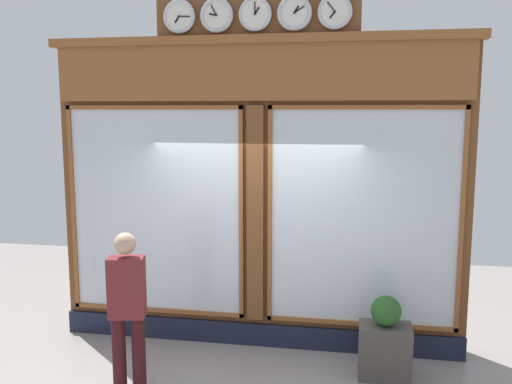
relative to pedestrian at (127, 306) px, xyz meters
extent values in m
cube|color=brown|center=(-1.07, -1.55, 0.89)|extent=(4.96, 0.30, 3.64)
cube|color=#191E33|center=(-1.07, -1.38, -0.79)|extent=(4.96, 0.08, 0.28)
cube|color=brown|center=(-1.07, -1.36, 2.39)|extent=(4.86, 0.08, 0.64)
cube|color=brown|center=(-1.07, -1.38, 2.76)|extent=(5.06, 0.20, 0.10)
cube|color=silver|center=(-2.33, -1.39, 0.72)|extent=(2.13, 0.02, 2.50)
cube|color=brown|center=(-2.33, -1.37, 1.99)|extent=(2.23, 0.04, 0.05)
cube|color=brown|center=(-2.33, -1.37, -0.56)|extent=(2.23, 0.04, 0.05)
cube|color=brown|center=(-3.43, -1.37, 0.72)|extent=(0.05, 0.04, 2.60)
cube|color=brown|center=(-1.24, -1.37, 0.72)|extent=(0.05, 0.04, 2.60)
cube|color=silver|center=(0.20, -1.39, 0.72)|extent=(2.13, 0.02, 2.50)
cube|color=brown|center=(0.20, -1.37, 1.99)|extent=(2.23, 0.04, 0.05)
cube|color=brown|center=(0.20, -1.37, -0.56)|extent=(2.23, 0.04, 0.05)
cube|color=brown|center=(1.29, -1.37, 0.72)|extent=(0.05, 0.04, 2.60)
cube|color=brown|center=(-0.89, -1.37, 0.72)|extent=(0.05, 0.04, 2.60)
cube|color=brown|center=(-1.07, -1.37, 0.72)|extent=(0.20, 0.10, 2.60)
cube|color=brown|center=(-1.07, -1.42, 3.03)|extent=(2.38, 0.06, 0.58)
cylinder|color=white|center=(-1.96, -1.34, 3.03)|extent=(0.32, 0.02, 0.32)
torus|color=silver|center=(-1.96, -1.34, 3.03)|extent=(0.39, 0.04, 0.39)
cube|color=black|center=(-1.94, -1.33, 3.00)|extent=(0.07, 0.01, 0.08)
cube|color=black|center=(-1.92, -1.33, 3.09)|extent=(0.09, 0.01, 0.11)
sphere|color=black|center=(-1.96, -1.32, 3.03)|extent=(0.02, 0.02, 0.02)
cylinder|color=white|center=(-1.52, -1.34, 3.03)|extent=(0.32, 0.02, 0.32)
torus|color=silver|center=(-1.52, -1.34, 3.03)|extent=(0.40, 0.05, 0.40)
cube|color=black|center=(-1.54, -1.33, 3.07)|extent=(0.06, 0.01, 0.08)
cube|color=black|center=(-1.57, -1.33, 3.07)|extent=(0.12, 0.01, 0.08)
sphere|color=black|center=(-1.52, -1.32, 3.03)|extent=(0.02, 0.02, 0.02)
cylinder|color=white|center=(-1.07, -1.34, 3.03)|extent=(0.32, 0.02, 0.32)
torus|color=silver|center=(-1.07, -1.34, 3.03)|extent=(0.38, 0.04, 0.38)
cube|color=black|center=(-1.09, -1.33, 3.07)|extent=(0.06, 0.01, 0.08)
cube|color=black|center=(-1.07, -1.33, 3.10)|extent=(0.01, 0.01, 0.13)
sphere|color=black|center=(-1.07, -1.32, 3.03)|extent=(0.02, 0.02, 0.02)
cylinder|color=white|center=(-0.62, -1.34, 3.03)|extent=(0.32, 0.02, 0.32)
torus|color=silver|center=(-0.62, -1.34, 3.03)|extent=(0.39, 0.05, 0.39)
cube|color=black|center=(-0.58, -1.33, 3.04)|extent=(0.09, 0.01, 0.04)
cube|color=black|center=(-0.59, -1.33, 3.09)|extent=(0.07, 0.01, 0.12)
sphere|color=black|center=(-0.62, -1.32, 3.03)|extent=(0.02, 0.02, 0.02)
cylinder|color=white|center=(-0.17, -1.34, 3.03)|extent=(0.32, 0.02, 0.32)
torus|color=silver|center=(-0.17, -1.34, 3.03)|extent=(0.39, 0.04, 0.39)
cube|color=black|center=(-0.15, -1.33, 3.00)|extent=(0.06, 0.01, 0.08)
cube|color=black|center=(-0.24, -1.33, 3.03)|extent=(0.13, 0.01, 0.02)
sphere|color=black|center=(-0.17, -1.32, 3.03)|extent=(0.02, 0.02, 0.02)
cylinder|color=#3A1316|center=(0.10, 0.02, -0.52)|extent=(0.14, 0.14, 0.82)
cylinder|color=#3A1316|center=(-0.10, -0.02, -0.52)|extent=(0.14, 0.14, 0.82)
cube|color=maroon|center=(0.00, 0.00, 0.20)|extent=(0.40, 0.29, 0.62)
sphere|color=tan|center=(0.00, 0.00, 0.65)|extent=(0.22, 0.22, 0.22)
cube|color=#4C4742|center=(-2.60, -0.81, -0.63)|extent=(0.56, 0.36, 0.59)
sphere|color=#285623|center=(-2.60, -0.81, -0.17)|extent=(0.33, 0.33, 0.33)
camera|label=1|loc=(-2.23, 5.04, 1.97)|focal=38.87mm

